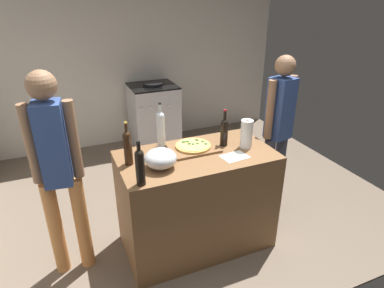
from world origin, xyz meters
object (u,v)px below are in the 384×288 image
at_px(wine_bottle_amber, 140,165).
at_px(person_in_red, 278,126).
at_px(wine_bottle_green, 161,128).
at_px(mixing_bowl, 161,158).
at_px(wine_bottle_clear, 224,131).
at_px(person_in_stripes, 57,168).
at_px(stove, 154,116).
at_px(wine_bottle_dark, 128,146).
at_px(paper_towel_roll, 246,134).
at_px(pizza, 193,146).

bearing_deg(wine_bottle_amber, person_in_red, 18.67).
distance_m(wine_bottle_amber, wine_bottle_green, 0.62).
distance_m(mixing_bowl, wine_bottle_clear, 0.65).
bearing_deg(person_in_stripes, wine_bottle_amber, -36.83).
relative_size(stove, person_in_stripes, 0.58).
height_order(wine_bottle_dark, person_in_stripes, person_in_stripes).
height_order(wine_bottle_dark, wine_bottle_green, wine_bottle_green).
relative_size(paper_towel_roll, stove, 0.26).
bearing_deg(pizza, wine_bottle_dark, -174.49).
bearing_deg(mixing_bowl, person_in_red, 14.38).
height_order(mixing_bowl, wine_bottle_green, wine_bottle_green).
distance_m(mixing_bowl, stove, 2.41).
bearing_deg(pizza, paper_towel_roll, -18.76).
bearing_deg(wine_bottle_clear, wine_bottle_amber, -157.31).
bearing_deg(mixing_bowl, wine_bottle_clear, 15.16).
bearing_deg(wine_bottle_clear, paper_towel_roll, -35.96).
bearing_deg(wine_bottle_green, mixing_bowl, -108.83).
xyz_separation_m(wine_bottle_amber, wine_bottle_green, (0.32, 0.53, 0.02)).
xyz_separation_m(mixing_bowl, wine_bottle_green, (0.12, 0.35, 0.09)).
distance_m(mixing_bowl, wine_bottle_amber, 0.27).
xyz_separation_m(wine_bottle_dark, person_in_red, (1.53, 0.19, -0.14)).
height_order(wine_bottle_clear, wine_bottle_amber, wine_bottle_amber).
relative_size(pizza, stove, 0.31).
xyz_separation_m(mixing_bowl, person_in_stripes, (-0.72, 0.21, -0.03)).
distance_m(mixing_bowl, paper_towel_roll, 0.78).
bearing_deg(stove, person_in_stripes, -122.95).
distance_m(pizza, wine_bottle_dark, 0.57).
relative_size(wine_bottle_green, person_in_stripes, 0.23).
xyz_separation_m(pizza, person_in_stripes, (-1.07, 0.01, 0.01)).
height_order(wine_bottle_dark, person_in_red, person_in_red).
bearing_deg(wine_bottle_dark, person_in_red, 7.06).
xyz_separation_m(wine_bottle_amber, person_in_red, (1.52, 0.51, -0.14)).
height_order(wine_bottle_green, person_in_red, person_in_red).
xyz_separation_m(mixing_bowl, wine_bottle_clear, (0.62, 0.17, 0.06)).
relative_size(mixing_bowl, person_in_stripes, 0.15).
bearing_deg(wine_bottle_amber, stove, 71.63).
distance_m(pizza, mixing_bowl, 0.41).
bearing_deg(wine_bottle_green, stove, 75.57).
distance_m(wine_bottle_dark, wine_bottle_amber, 0.32).
xyz_separation_m(mixing_bowl, person_in_red, (1.32, 0.34, -0.07)).
xyz_separation_m(wine_bottle_green, person_in_stripes, (-0.84, -0.14, -0.13)).
xyz_separation_m(paper_towel_roll, person_in_stripes, (-1.50, 0.16, -0.08)).
relative_size(pizza, wine_bottle_amber, 0.91).
relative_size(wine_bottle_dark, person_in_stripes, 0.21).
height_order(paper_towel_roll, wine_bottle_green, wine_bottle_green).
bearing_deg(person_in_red, stove, 110.06).
height_order(wine_bottle_dark, stove, wine_bottle_dark).
bearing_deg(wine_bottle_clear, pizza, 172.92).
height_order(paper_towel_roll, person_in_stripes, person_in_stripes).
bearing_deg(wine_bottle_green, wine_bottle_dark, -148.08).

